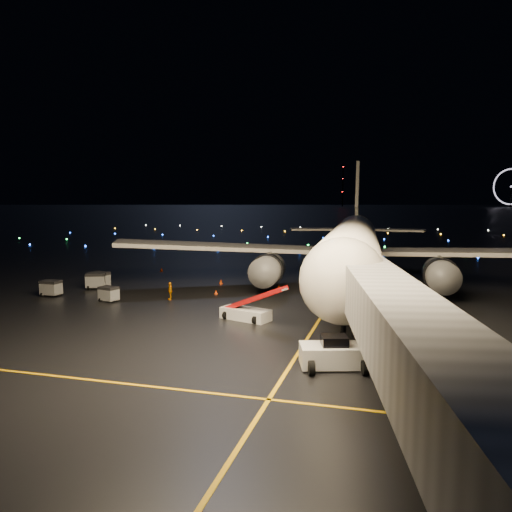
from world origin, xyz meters
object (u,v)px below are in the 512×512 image
(airliner, at_px, (354,217))
(belt_loader, at_px, (246,302))
(pushback_tug, at_px, (334,351))
(baggage_cart_2, at_px, (96,281))
(baggage_cart_1, at_px, (51,288))
(baggage_cart_3, at_px, (99,280))
(baggage_cart_0, at_px, (109,294))
(crew_c, at_px, (170,291))

(airliner, bearing_deg, belt_loader, -113.99)
(airliner, height_order, belt_loader, airliner)
(airliner, bearing_deg, pushback_tug, -90.66)
(pushback_tug, distance_m, belt_loader, 13.73)
(belt_loader, distance_m, baggage_cart_2, 23.57)
(airliner, distance_m, baggage_cart_1, 35.49)
(pushback_tug, height_order, baggage_cart_1, pushback_tug)
(pushback_tug, height_order, baggage_cart_2, pushback_tug)
(airliner, distance_m, baggage_cart_3, 31.32)
(belt_loader, relative_size, baggage_cart_0, 3.56)
(pushback_tug, xyz_separation_m, baggage_cart_2, (-30.32, 20.32, -0.07))
(baggage_cart_3, bearing_deg, baggage_cart_0, -35.40)
(pushback_tug, relative_size, baggage_cart_1, 2.11)
(belt_loader, relative_size, baggage_cart_1, 3.26)
(airliner, relative_size, crew_c, 31.58)
(pushback_tug, distance_m, baggage_cart_0, 28.50)
(airliner, relative_size, baggage_cart_3, 26.49)
(pushback_tug, relative_size, belt_loader, 0.65)
(baggage_cart_0, height_order, baggage_cart_1, baggage_cart_1)
(crew_c, distance_m, baggage_cart_3, 11.96)
(pushback_tug, relative_size, baggage_cart_3, 1.90)
(crew_c, distance_m, baggage_cart_2, 11.78)
(pushback_tug, bearing_deg, baggage_cart_0, 133.66)
(pushback_tug, height_order, baggage_cart_3, pushback_tug)
(baggage_cart_1, relative_size, baggage_cart_3, 0.90)
(crew_c, height_order, baggage_cart_1, crew_c)
(belt_loader, xyz_separation_m, crew_c, (-10.17, 6.29, -0.65))
(crew_c, distance_m, baggage_cart_1, 13.49)
(crew_c, height_order, baggage_cart_0, crew_c)
(airliner, xyz_separation_m, baggage_cart_0, (-23.42, -16.30, -7.55))
(crew_c, height_order, baggage_cart_2, baggage_cart_2)
(baggage_cart_1, height_order, baggage_cart_3, baggage_cart_3)
(pushback_tug, bearing_deg, baggage_cart_2, 129.45)
(pushback_tug, distance_m, baggage_cart_1, 35.81)
(belt_loader, height_order, baggage_cart_2, belt_loader)
(crew_c, relative_size, baggage_cart_3, 0.84)
(belt_loader, bearing_deg, baggage_cart_2, 174.01)
(baggage_cart_0, bearing_deg, baggage_cart_2, 146.15)
(pushback_tug, distance_m, baggage_cart_2, 36.50)
(belt_loader, bearing_deg, baggage_cart_1, -172.28)
(crew_c, bearing_deg, baggage_cart_1, -109.27)
(baggage_cart_0, relative_size, baggage_cart_1, 0.92)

